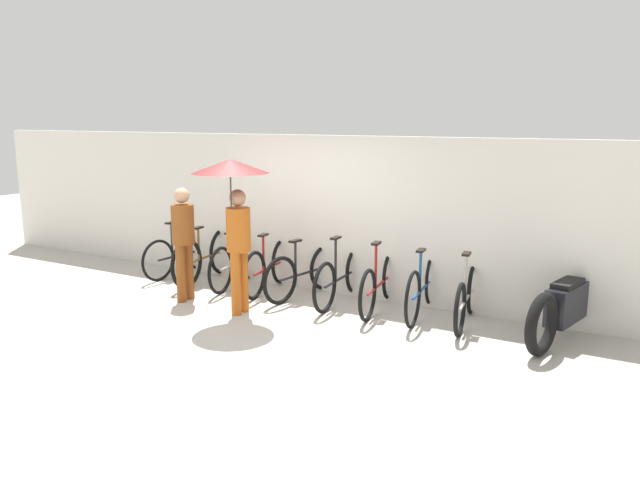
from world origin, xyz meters
TOP-DOWN VIEW (x-y plane):
  - ground_plane at (0.00, 0.00)m, footprint 30.00×30.00m
  - back_wall at (0.00, 2.00)m, footprint 14.08×0.12m
  - parked_bicycle_0 at (-2.45, 1.63)m, footprint 0.44×1.63m
  - parked_bicycle_1 at (-1.84, 1.55)m, footprint 0.44×1.80m
  - parked_bicycle_2 at (-1.22, 1.54)m, footprint 0.46×1.67m
  - parked_bicycle_3 at (-0.61, 1.55)m, footprint 0.44×1.67m
  - parked_bicycle_4 at (0.00, 1.56)m, footprint 0.46×1.68m
  - parked_bicycle_5 at (0.61, 1.58)m, footprint 0.44×1.80m
  - parked_bicycle_6 at (1.22, 1.55)m, footprint 0.46×1.78m
  - parked_bicycle_7 at (1.83, 1.60)m, footprint 0.44×1.81m
  - parked_bicycle_8 at (2.45, 1.52)m, footprint 0.44×1.63m
  - pedestrian_leading at (-1.38, 0.55)m, footprint 0.32×0.32m
  - pedestrian_center at (-0.33, 0.36)m, footprint 0.99×0.99m
  - motorcycle at (3.63, 1.56)m, footprint 0.72×2.08m

SIDE VIEW (x-z plane):
  - ground_plane at x=0.00m, z-range 0.00..0.00m
  - parked_bicycle_8 at x=2.45m, z-range -0.15..0.85m
  - parked_bicycle_0 at x=-2.45m, z-range -0.17..0.89m
  - parked_bicycle_4 at x=0.00m, z-range -0.18..0.91m
  - parked_bicycle_6 at x=1.22m, z-range -0.13..0.86m
  - parked_bicycle_5 at x=0.61m, z-range -0.15..0.90m
  - parked_bicycle_3 at x=-0.61m, z-range -0.17..0.92m
  - parked_bicycle_2 at x=-1.22m, z-range -0.13..0.88m
  - parked_bicycle_7 at x=1.83m, z-range -0.16..0.94m
  - parked_bicycle_1 at x=-1.84m, z-range -0.12..0.92m
  - motorcycle at x=3.63m, z-range -0.06..0.86m
  - pedestrian_leading at x=-1.38m, z-range 0.14..1.77m
  - back_wall at x=0.00m, z-range 0.00..2.34m
  - pedestrian_center at x=-0.33m, z-range 0.59..2.67m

